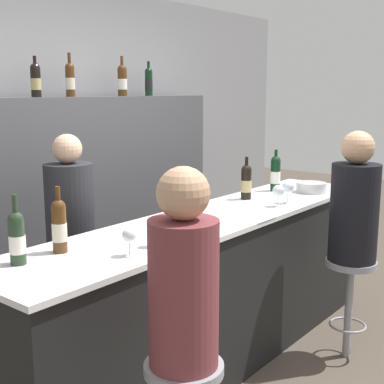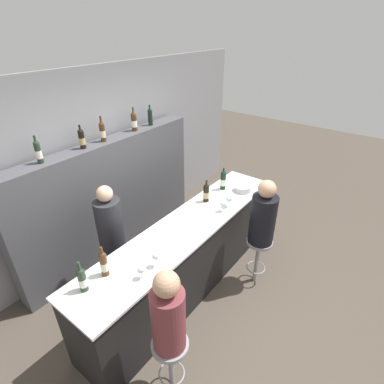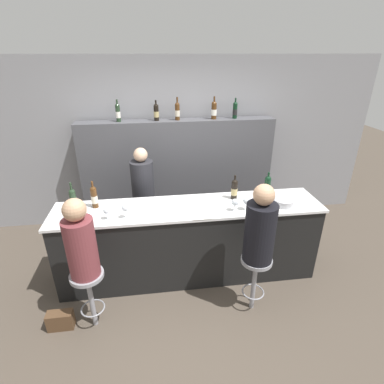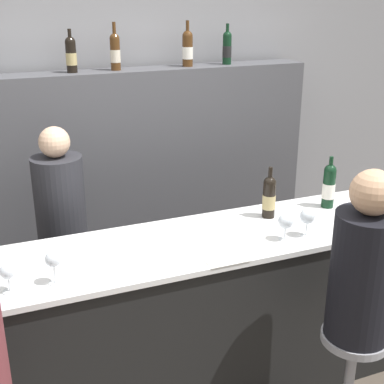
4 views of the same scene
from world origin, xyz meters
The scene contains 18 objects.
wall_back centered at (0.00, 1.88, 1.30)m, with size 6.40×0.05×2.60m.
bar_counter centered at (0.00, 0.30, 0.50)m, with size 3.14×0.64×0.99m.
back_bar_cabinet centered at (0.00, 1.66, 0.86)m, with size 2.95×0.28×1.71m.
wine_bottle_counter_2 centered at (0.57, 0.43, 1.12)m, with size 0.08×0.08×0.31m.
wine_bottle_counter_3 centered at (0.99, 0.43, 1.13)m, with size 0.08×0.08×0.32m.
wine_bottle_backbar_1 centered at (-0.30, 1.66, 1.84)m, with size 0.07×0.07×0.29m.
wine_bottle_backbar_2 centered at (0.01, 1.66, 1.84)m, with size 0.07×0.07×0.33m.
wine_bottle_backbar_3 centered at (0.55, 1.66, 1.84)m, with size 0.08×0.08×0.33m.
wine_bottle_backbar_4 centered at (0.87, 1.66, 1.84)m, with size 0.07×0.07×0.30m.
wine_glass_0 centered at (-0.91, 0.13, 1.08)m, with size 0.07×0.07×0.14m.
wine_glass_1 centered at (-0.71, 0.13, 1.11)m, with size 0.07×0.07×0.16m.
wine_glass_2 centered at (0.50, 0.13, 1.09)m, with size 0.08×0.08×0.15m.
wine_glass_3 centered at (0.64, 0.13, 1.10)m, with size 0.08×0.08×0.16m.
metal_bowl centered at (1.11, 0.18, 1.03)m, with size 0.23×0.23×0.08m.
tasting_menu centered at (0.11, 0.13, 0.99)m, with size 0.21×0.30×0.00m.
bar_stool_right centered at (0.63, -0.36, 0.52)m, with size 0.33×0.33×0.67m.
guest_seated_right centered at (0.63, -0.36, 1.05)m, with size 0.31×0.31×0.84m.
bartender centered at (-0.54, 1.03, 0.69)m, with size 0.31×0.31×1.50m.
Camera 4 is at (-0.93, -2.09, 2.24)m, focal length 50.00 mm.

